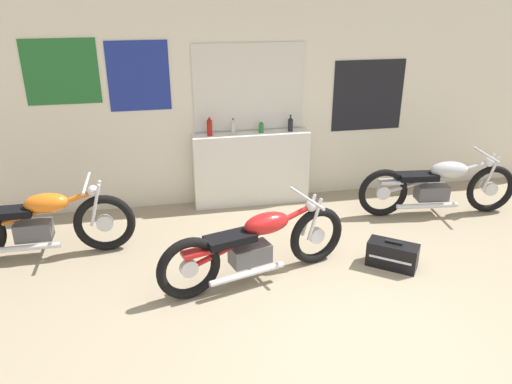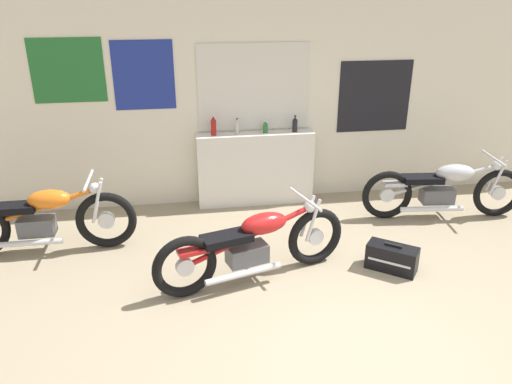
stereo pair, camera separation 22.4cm
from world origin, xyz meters
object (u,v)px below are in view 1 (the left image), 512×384
bottle_right_center (290,124)px  motorcycle_orange (39,223)px  bottle_leftmost (209,126)px  motorcycle_silver (438,185)px  bottle_left_center (233,127)px  hard_case_black (392,255)px  motorcycle_red (256,245)px  bottle_center (261,127)px

bottle_right_center → motorcycle_orange: (-3.17, -1.02, -0.70)m
bottle_leftmost → motorcycle_orange: bearing=-153.8°
bottle_leftmost → motorcycle_silver: size_ratio=0.13×
bottle_left_center → hard_case_black: (1.43, -2.04, -0.97)m
bottle_right_center → motorcycle_red: bottle_right_center is taller
hard_case_black → bottle_right_center: bearing=107.5°
bottle_center → bottle_right_center: bottle_right_center is taller
bottle_leftmost → bottle_left_center: 0.32m
bottle_center → motorcycle_red: bearing=-103.2°
motorcycle_silver → motorcycle_orange: size_ratio=1.02×
hard_case_black → motorcycle_orange: bearing=165.1°
motorcycle_silver → bottle_center: bearing=158.4°
bottle_leftmost → bottle_right_center: size_ratio=1.26×
bottle_right_center → hard_case_black: bottle_right_center is taller
bottle_right_center → motorcycle_silver: bottle_right_center is taller
bottle_right_center → bottle_center: bearing=178.0°
motorcycle_red → hard_case_black: bearing=-2.1°
bottle_left_center → bottle_center: (0.38, 0.00, -0.02)m
bottle_leftmost → hard_case_black: bearing=-49.2°
bottle_leftmost → motorcycle_orange: (-2.06, -1.01, -0.73)m
bottle_left_center → motorcycle_silver: 2.84m
bottle_leftmost → bottle_right_center: bottle_leftmost is taller
bottle_left_center → bottle_center: size_ratio=1.28×
bottle_left_center → motorcycle_orange: bearing=-156.6°
bottle_left_center → bottle_center: bottle_left_center is taller
bottle_right_center → motorcycle_red: 2.27m
hard_case_black → motorcycle_silver: bearing=44.6°
bottle_leftmost → motorcycle_orange: bottle_leftmost is taller
motorcycle_orange → motorcycle_silver: bearing=1.7°
motorcycle_orange → motorcycle_red: bearing=-22.6°
bottle_center → hard_case_black: (1.04, -2.04, -0.95)m
bottle_leftmost → bottle_right_center: (1.11, 0.00, -0.03)m
motorcycle_silver → hard_case_black: 1.67m
motorcycle_red → motorcycle_silver: bearing=22.4°
bottle_leftmost → motorcycle_orange: size_ratio=0.14×
bottle_leftmost → bottle_center: bottle_leftmost is taller
bottle_left_center → bottle_right_center: 0.79m
motorcycle_silver → motorcycle_orange: 4.98m
motorcycle_red → hard_case_black: (1.51, -0.05, -0.26)m
bottle_left_center → hard_case_black: bottle_left_center is taller
bottle_left_center → motorcycle_silver: size_ratio=0.10×
bottle_right_center → motorcycle_orange: bearing=-162.2°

